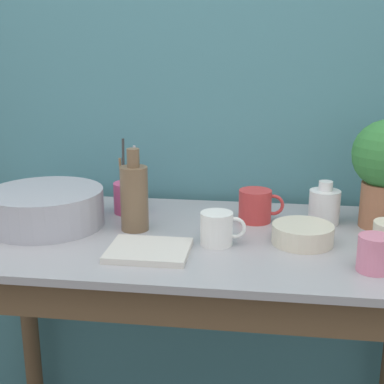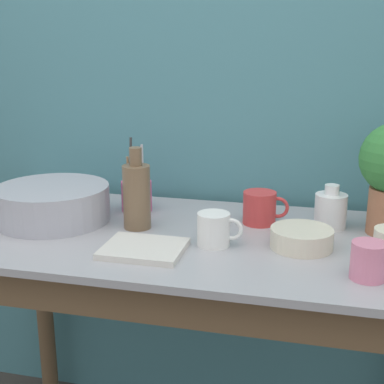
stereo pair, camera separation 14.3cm
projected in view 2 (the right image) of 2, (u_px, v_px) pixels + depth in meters
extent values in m
cube|color=teal|center=(220.00, 82.00, 1.71)|extent=(6.00, 0.05, 2.40)
cylinder|color=brown|center=(44.00, 301.00, 1.98)|extent=(0.06, 0.06, 0.80)
cube|color=brown|center=(163.00, 304.00, 1.22)|extent=(1.27, 0.02, 0.10)
cube|color=#9E9EA3|center=(192.00, 238.00, 1.46)|extent=(1.37, 0.65, 0.02)
cylinder|color=#A8A8B2|center=(53.00, 203.00, 1.56)|extent=(0.33, 0.33, 0.10)
cylinder|color=brown|center=(137.00, 197.00, 1.49)|extent=(0.08, 0.08, 0.18)
cylinder|color=brown|center=(136.00, 157.00, 1.46)|extent=(0.03, 0.03, 0.05)
cylinder|color=white|center=(330.00, 211.00, 1.50)|extent=(0.09, 0.09, 0.10)
cylinder|color=white|center=(332.00, 190.00, 1.49)|extent=(0.04, 0.04, 0.03)
cylinder|color=#C63838|center=(259.00, 208.00, 1.54)|extent=(0.10, 0.10, 0.09)
torus|color=#C63838|center=(278.00, 207.00, 1.52)|extent=(0.06, 0.01, 0.06)
cylinder|color=white|center=(213.00, 229.00, 1.37)|extent=(0.08, 0.08, 0.09)
torus|color=white|center=(232.00, 229.00, 1.36)|extent=(0.06, 0.01, 0.06)
cylinder|color=pink|center=(368.00, 261.00, 1.18)|extent=(0.08, 0.08, 0.08)
cylinder|color=beige|center=(302.00, 238.00, 1.36)|extent=(0.16, 0.16, 0.05)
cylinder|color=#CC4C7F|center=(137.00, 196.00, 1.65)|extent=(0.09, 0.09, 0.09)
cylinder|color=#B7B7BC|center=(143.00, 178.00, 1.64)|extent=(0.01, 0.01, 0.21)
cylinder|color=olive|center=(129.00, 184.00, 1.64)|extent=(0.01, 0.03, 0.17)
cylinder|color=#333333|center=(131.00, 175.00, 1.62)|extent=(0.01, 0.03, 0.23)
cube|color=beige|center=(144.00, 249.00, 1.34)|extent=(0.20, 0.17, 0.02)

